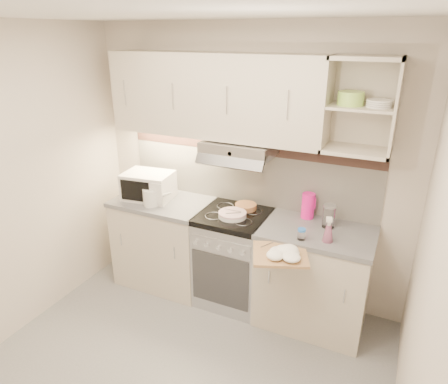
% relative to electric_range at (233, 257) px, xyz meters
% --- Properties ---
extents(ground, '(3.00, 3.00, 0.00)m').
position_rel_electric_range_xyz_m(ground, '(0.00, -1.10, -0.45)').
color(ground, gray).
rests_on(ground, ground).
extents(room_shell, '(3.04, 2.84, 2.52)m').
position_rel_electric_range_xyz_m(room_shell, '(0.00, -0.73, 1.18)').
color(room_shell, beige).
rests_on(room_shell, ground).
extents(base_cabinet_left, '(0.90, 0.60, 0.86)m').
position_rel_electric_range_xyz_m(base_cabinet_left, '(-0.75, 0.00, -0.02)').
color(base_cabinet_left, beige).
rests_on(base_cabinet_left, ground).
extents(worktop_left, '(0.92, 0.62, 0.04)m').
position_rel_electric_range_xyz_m(worktop_left, '(-0.75, 0.00, 0.43)').
color(worktop_left, slate).
rests_on(worktop_left, base_cabinet_left).
extents(base_cabinet_right, '(0.90, 0.60, 0.86)m').
position_rel_electric_range_xyz_m(base_cabinet_right, '(0.75, 0.00, -0.02)').
color(base_cabinet_right, beige).
rests_on(base_cabinet_right, ground).
extents(worktop_right, '(0.92, 0.62, 0.04)m').
position_rel_electric_range_xyz_m(worktop_right, '(0.75, 0.00, 0.43)').
color(worktop_right, slate).
rests_on(worktop_right, base_cabinet_right).
extents(electric_range, '(0.60, 0.60, 0.90)m').
position_rel_electric_range_xyz_m(electric_range, '(0.00, 0.00, 0.00)').
color(electric_range, '#B7B7BC').
rests_on(electric_range, ground).
extents(microwave, '(0.49, 0.39, 0.26)m').
position_rel_electric_range_xyz_m(microwave, '(-0.90, -0.01, 0.58)').
color(microwave, silver).
rests_on(microwave, worktop_left).
extents(watering_can, '(0.29, 0.15, 0.25)m').
position_rel_electric_range_xyz_m(watering_can, '(-0.77, -0.15, 0.54)').
color(watering_can, silver).
rests_on(watering_can, worktop_left).
extents(plate_stack, '(0.25, 0.25, 0.05)m').
position_rel_electric_range_xyz_m(plate_stack, '(0.02, -0.07, 0.47)').
color(plate_stack, silver).
rests_on(plate_stack, electric_range).
extents(bread_loaf, '(0.19, 0.19, 0.05)m').
position_rel_electric_range_xyz_m(bread_loaf, '(0.06, 0.14, 0.47)').
color(bread_loaf, '#A28746').
rests_on(bread_loaf, electric_range).
extents(pink_pitcher, '(0.12, 0.11, 0.22)m').
position_rel_electric_range_xyz_m(pink_pitcher, '(0.61, 0.20, 0.56)').
color(pink_pitcher, '#FF1596').
rests_on(pink_pitcher, worktop_right).
extents(glass_jar, '(0.10, 0.10, 0.20)m').
position_rel_electric_range_xyz_m(glass_jar, '(0.81, 0.09, 0.55)').
color(glass_jar, white).
rests_on(glass_jar, worktop_right).
extents(spice_jar, '(0.06, 0.06, 0.09)m').
position_rel_electric_range_xyz_m(spice_jar, '(0.67, -0.21, 0.50)').
color(spice_jar, silver).
rests_on(spice_jar, worktop_right).
extents(spray_bottle, '(0.08, 0.08, 0.22)m').
position_rel_electric_range_xyz_m(spray_bottle, '(0.86, -0.16, 0.54)').
color(spray_bottle, pink).
rests_on(spray_bottle, worktop_right).
extents(cutting_board, '(0.50, 0.48, 0.02)m').
position_rel_electric_range_xyz_m(cutting_board, '(0.57, -0.45, 0.42)').
color(cutting_board, '#A88E4F').
rests_on(cutting_board, base_cabinet_right).
extents(dish_towel, '(0.32, 0.29, 0.07)m').
position_rel_electric_range_xyz_m(dish_towel, '(0.60, -0.50, 0.47)').
color(dish_towel, white).
rests_on(dish_towel, cutting_board).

